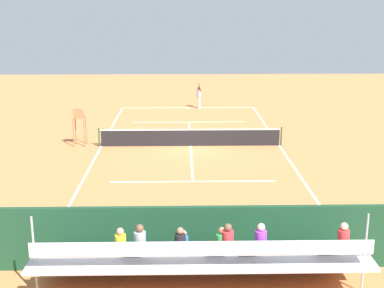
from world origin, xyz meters
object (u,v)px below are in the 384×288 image
(courtside_bench, at_px, (299,239))
(tennis_ball_far, at_px, (203,113))
(tennis_ball_near, at_px, (190,117))
(equipment_bag, at_px, (254,253))
(umpire_chair, at_px, (79,123))
(tennis_racket, at_px, (187,109))
(bleacher_stand, at_px, (202,260))
(tennis_net, at_px, (191,137))
(tennis_player, at_px, (199,95))

(courtside_bench, height_order, tennis_ball_far, courtside_bench)
(tennis_ball_near, bearing_deg, courtside_bench, 98.63)
(courtside_bench, height_order, tennis_ball_near, courtside_bench)
(equipment_bag, xyz_separation_m, tennis_ball_far, (0.70, -22.22, -0.15))
(umpire_chair, relative_size, equipment_bag, 2.38)
(tennis_ball_far, bearing_deg, tennis_racket, -55.19)
(tennis_ball_near, xyz_separation_m, tennis_ball_far, (-1.00, -1.47, 0.00))
(bleacher_stand, xyz_separation_m, tennis_ball_far, (-1.05, -24.21, -0.95))
(tennis_net, height_order, courtside_bench, tennis_net)
(tennis_net, xyz_separation_m, tennis_ball_far, (-1.09, -8.82, -0.47))
(tennis_ball_near, height_order, tennis_ball_far, same)
(courtside_bench, xyz_separation_m, tennis_racket, (3.29, -23.77, -0.54))
(tennis_ball_far, bearing_deg, tennis_ball_near, 55.58)
(tennis_net, relative_size, tennis_ball_far, 156.06)
(tennis_ball_near, bearing_deg, tennis_ball_far, -124.42)
(equipment_bag, bearing_deg, tennis_ball_near, -85.31)
(courtside_bench, relative_size, equipment_bag, 2.00)
(bleacher_stand, relative_size, courtside_bench, 5.03)
(courtside_bench, height_order, equipment_bag, courtside_bench)
(umpire_chair, relative_size, tennis_ball_near, 32.42)
(bleacher_stand, height_order, tennis_racket, bleacher_stand)
(bleacher_stand, distance_m, tennis_ball_near, 22.76)
(bleacher_stand, xyz_separation_m, umpire_chair, (6.24, -15.61, 0.34))
(courtside_bench, bearing_deg, tennis_player, -84.34)
(tennis_racket, bearing_deg, tennis_net, 90.44)
(tennis_ball_near, bearing_deg, umpire_chair, 48.65)
(umpire_chair, bearing_deg, tennis_ball_near, -131.35)
(tennis_player, height_order, tennis_ball_near, tennis_player)
(tennis_racket, height_order, tennis_ball_far, tennis_ball_far)
(courtside_bench, bearing_deg, umpire_chair, -55.09)
(bleacher_stand, xyz_separation_m, tennis_racket, (0.12, -25.89, -0.96))
(tennis_player, xyz_separation_m, tennis_ball_far, (-0.26, 1.96, -0.98))
(bleacher_stand, bearing_deg, courtside_bench, -146.28)
(bleacher_stand, height_order, umpire_chair, bleacher_stand)
(tennis_player, xyz_separation_m, tennis_racket, (0.91, 0.28, -1.00))
(bleacher_stand, xyz_separation_m, courtside_bench, (-3.18, -2.12, -0.42))
(umpire_chair, height_order, tennis_ball_near, umpire_chair)
(bleacher_stand, relative_size, tennis_racket, 15.88)
(tennis_net, relative_size, bleacher_stand, 1.14)
(tennis_net, xyz_separation_m, tennis_ball_near, (-0.08, -7.35, -0.47))
(tennis_player, bearing_deg, equipment_bag, 92.26)
(equipment_bag, distance_m, tennis_ball_far, 22.23)
(equipment_bag, bearing_deg, tennis_ball_far, -88.21)
(umpire_chair, relative_size, tennis_ball_far, 32.42)
(tennis_net, relative_size, tennis_ball_near, 156.06)
(umpire_chair, xyz_separation_m, equipment_bag, (-7.98, 13.61, -1.13))
(courtside_bench, distance_m, equipment_bag, 1.49)
(equipment_bag, distance_m, tennis_racket, 23.97)
(tennis_racket, bearing_deg, tennis_ball_far, 124.81)
(tennis_ball_near, bearing_deg, equipment_bag, 94.69)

